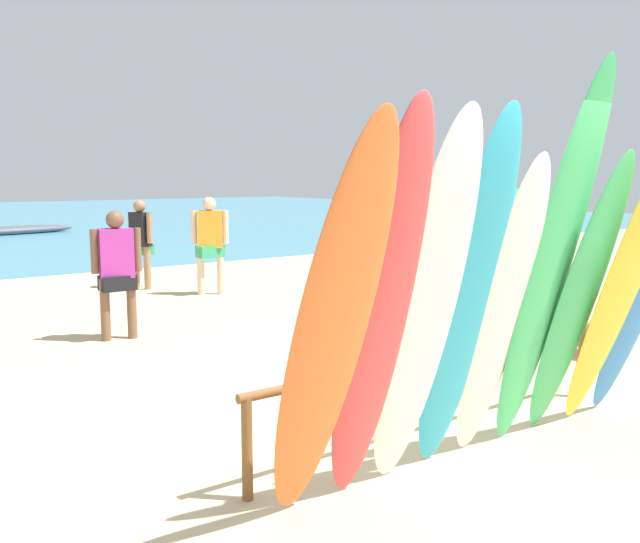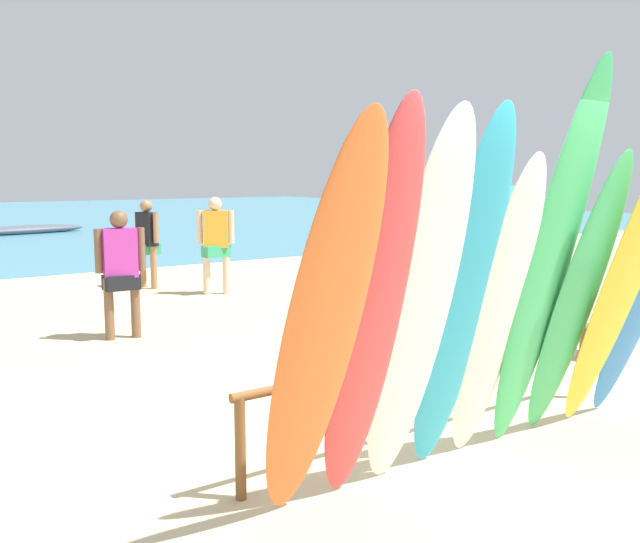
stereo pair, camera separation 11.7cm
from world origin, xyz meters
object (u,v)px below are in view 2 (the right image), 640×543
beachgoer_strolling (121,265)px  surfboard_rack (444,369)px  surfboard_white_4 (497,312)px  distant_boat (28,230)px  beach_umbrella (486,192)px  surfboard_green_5 (549,263)px  beachgoer_midbeach (147,238)px  surfboard_green_6 (577,298)px  surfboard_red_1 (372,311)px  beach_chair_red (587,318)px  surfboard_yellow_7 (632,263)px  surfboard_white_2 (419,307)px  surfboard_orange_0 (323,330)px  surfboard_teal_3 (462,298)px  beachgoer_by_water (216,238)px

beachgoer_strolling → surfboard_rack: bearing=111.5°
surfboard_white_4 → distant_boat: (1.44, 21.96, -0.95)m
surfboard_rack → beach_umbrella: beach_umbrella is taller
surfboard_rack → beach_umbrella: size_ratio=1.61×
surfboard_green_5 → beachgoer_midbeach: bearing=83.1°
surfboard_rack → surfboard_green_6: (0.81, -0.56, 0.54)m
surfboard_red_1 → beach_umbrella: surfboard_red_1 is taller
surfboard_red_1 → beachgoer_strolling: surfboard_red_1 is taller
beach_chair_red → surfboard_yellow_7: bearing=-144.7°
surfboard_red_1 → beachgoer_midbeach: bearing=78.3°
surfboard_rack → surfboard_white_2: (-0.80, -0.57, 0.66)m
distant_boat → surfboard_green_6: bearing=-91.6°
surfboard_orange_0 → surfboard_green_6: surfboard_orange_0 is taller
surfboard_green_5 → beach_umbrella: 4.13m
surfboard_teal_3 → surfboard_white_4: surfboard_teal_3 is taller
surfboard_teal_3 → distant_boat: size_ratio=0.63×
surfboard_green_6 → distant_boat: surfboard_green_6 is taller
beach_chair_red → distant_boat: size_ratio=0.20×
surfboard_white_4 → surfboard_white_2: bearing=-174.6°
surfboard_rack → beachgoer_midbeach: (0.73, 8.18, 0.35)m
beach_umbrella → surfboard_white_2: bearing=-142.3°
surfboard_orange_0 → surfboard_yellow_7: bearing=-4.7°
surfboard_white_2 → surfboard_green_6: 1.62m
surfboard_rack → surfboard_white_4: surfboard_white_4 is taller
surfboard_red_1 → beach_umbrella: (4.32, 3.05, 0.57)m
surfboard_orange_0 → beachgoer_strolling: size_ratio=1.56×
surfboard_green_6 → beachgoer_strolling: surfboard_green_6 is taller
surfboard_white_2 → surfboard_yellow_7: bearing=-5.3°
beachgoer_strolling → surfboard_orange_0: bearing=93.2°
surfboard_red_1 → surfboard_white_4: 1.16m
surfboard_green_5 → surfboard_green_6: (0.40, 0.04, -0.30)m
beach_chair_red → surfboard_white_2: bearing=-164.5°
surfboard_orange_0 → surfboard_red_1: (0.40, 0.07, 0.05)m
surfboard_yellow_7 → beachgoer_by_water: surfboard_yellow_7 is taller
surfboard_green_5 → beach_umbrella: surfboard_green_5 is taller
surfboard_orange_0 → beach_chair_red: 5.02m
surfboard_yellow_7 → surfboard_red_1: bearing=176.6°
surfboard_rack → surfboard_orange_0: (-1.58, -0.66, 0.63)m
surfboard_red_1 → distant_boat: surfboard_red_1 is taller
surfboard_rack → surfboard_red_1: surfboard_red_1 is taller
surfboard_yellow_7 → beachgoer_strolling: 5.81m
beach_umbrella → surfboard_green_5: bearing=-131.7°
beachgoer_strolling → beach_umbrella: beach_umbrella is taller
surfboard_red_1 → beach_chair_red: size_ratio=3.17×
surfboard_teal_3 → beachgoer_strolling: bearing=98.1°
surfboard_red_1 → surfboard_green_5: (1.59, -0.01, 0.17)m
surfboard_yellow_7 → beach_umbrella: bearing=59.3°
beachgoer_by_water → beach_umbrella: beach_umbrella is taller
surfboard_red_1 → beachgoer_by_water: size_ratio=1.54×
beach_chair_red → distant_boat: beach_chair_red is taller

